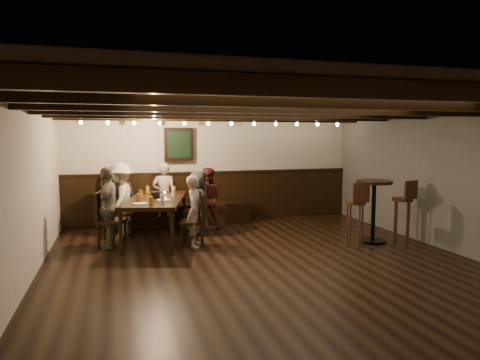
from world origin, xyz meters
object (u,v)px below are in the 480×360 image
object	(u,v)px
person_left_near	(121,199)
high_top_table	(374,202)
chair_left_near	(123,221)
bar_stool_right	(402,219)
person_right_far	(195,211)
chair_right_near	(197,219)
person_right_near	(198,203)
dining_table	(156,201)
chair_left_far	(111,230)
person_left_far	(108,207)
person_bench_centre	(164,195)
chair_right_far	(194,231)
person_bench_left	(119,197)
person_bench_right	(207,199)
bar_stool_left	(355,223)

from	to	relation	value
person_left_near	high_top_table	bearing A→B (deg)	81.49
chair_left_near	bar_stool_right	xyz separation A→B (m)	(4.87, -2.01, 0.14)
person_right_far	chair_right_near	bearing A→B (deg)	1.87
person_right_near	dining_table	bearing A→B (deg)	120.96
chair_left_far	dining_table	bearing A→B (deg)	121.99
person_left_far	high_top_table	xyz separation A→B (m)	(4.62, -0.99, 0.04)
dining_table	chair_right_near	xyz separation A→B (m)	(0.81, 0.26, -0.43)
chair_right_near	person_bench_centre	distance (m)	1.02
dining_table	chair_left_far	distance (m)	0.95
chair_right_far	high_top_table	bearing A→B (deg)	-86.60
chair_right_far	person_right_far	xyz separation A→B (m)	(0.03, -0.01, 0.35)
person_bench_left	person_bench_right	size ratio (longest dim) A/B	1.08
chair_left_near	person_left_far	distance (m)	0.99
dining_table	person_bench_right	world-z (taller)	person_bench_right
person_left_far	chair_right_near	bearing A→B (deg)	121.47
chair_left_near	person_left_near	bearing A→B (deg)	-90.00
dining_table	person_left_near	world-z (taller)	person_left_near
chair_left_near	person_bench_right	bearing A→B (deg)	105.53
person_bench_centre	bar_stool_right	xyz separation A→B (m)	(4.02, -2.41, -0.27)
chair_right_near	bar_stool_right	world-z (taller)	bar_stool_right
person_left_near	person_left_far	xyz separation A→B (m)	(-0.22, -0.87, -0.00)
person_bench_left	person_left_far	size ratio (longest dim) A/B	0.99
chair_right_far	person_bench_right	distance (m)	1.41
person_right_far	high_top_table	world-z (taller)	person_right_far
person_left_near	chair_left_far	bearing A→B (deg)	1.88
chair_right_far	person_bench_right	xyz separation A→B (m)	(0.51, 1.26, 0.36)
person_bench_left	bar_stool_left	distance (m)	4.69
dining_table	bar_stool_left	world-z (taller)	bar_stool_left
chair_left_near	person_left_far	bearing A→B (deg)	-1.93
chair_right_far	chair_left_far	bearing A→B (deg)	90.00
person_left_far	person_right_far	xyz separation A→B (m)	(1.45, -0.37, -0.08)
chair_right_near	person_bench_right	world-z (taller)	person_bench_right
chair_left_far	chair_right_near	world-z (taller)	chair_right_near
chair_left_near	person_left_near	world-z (taller)	person_left_near
dining_table	person_bench_right	xyz separation A→B (m)	(1.10, 0.65, -0.09)
person_left_near	bar_stool_left	distance (m)	4.42
chair_left_far	person_bench_left	distance (m)	1.42
chair_left_near	chair_right_near	distance (m)	1.44
person_bench_left	high_top_table	size ratio (longest dim) A/B	1.23
chair_left_far	person_bench_right	size ratio (longest dim) A/B	0.76
person_bench_left	person_right_far	bearing A→B (deg)	140.71
chair_right_near	person_bench_centre	size ratio (longest dim) A/B	0.70
person_left_near	bar_stool_left	xyz separation A→B (m)	(3.90, -2.07, -0.28)
chair_right_near	person_left_far	size ratio (longest dim) A/B	0.69
dining_table	person_bench_left	size ratio (longest dim) A/B	1.65
dining_table	chair_right_near	bearing A→B (deg)	31.98
dining_table	person_left_far	bearing A→B (deg)	-149.04
person_bench_left	chair_left_near	bearing A→B (deg)	111.83
bar_stool_right	person_bench_right	bearing A→B (deg)	133.56
chair_right_far	person_left_near	world-z (taller)	person_left_near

